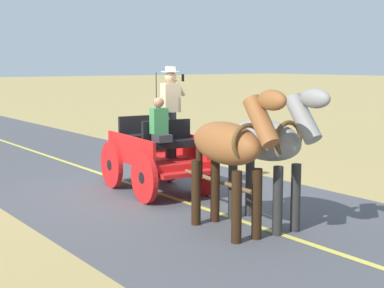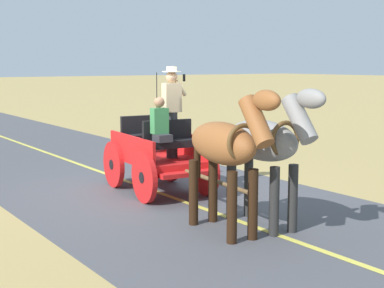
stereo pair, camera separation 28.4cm
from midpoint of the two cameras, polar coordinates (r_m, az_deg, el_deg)
The scene contains 6 objects.
ground_plane at distance 11.52m, azimuth -3.45°, elevation -4.69°, with size 200.00×200.00×0.00m, color tan.
road_surface at distance 11.52m, azimuth -3.45°, elevation -4.67°, with size 5.80×160.00×0.01m, color #4C4C51.
road_centre_stripe at distance 11.52m, azimuth -3.45°, elevation -4.64°, with size 0.12×160.00×0.00m, color #DBCC4C.
horse_drawn_carriage at distance 11.23m, azimuth -2.55°, elevation -0.78°, with size 1.64×4.52×2.50m.
horse_near_side at distance 8.79m, azimuth 8.42°, elevation 0.01°, with size 0.63×2.13×2.21m.
horse_off_side at distance 8.37m, azimuth 4.47°, elevation -0.33°, with size 0.69×2.14×2.21m.
Camera 2 is at (5.71, 9.69, 2.55)m, focal length 52.77 mm.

